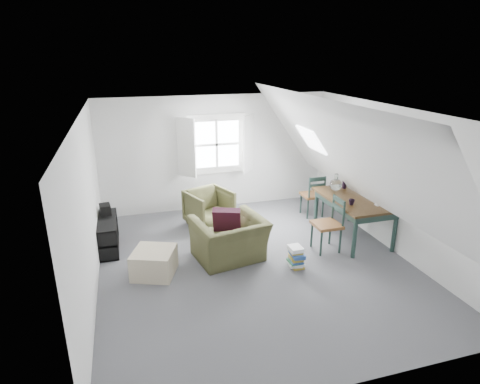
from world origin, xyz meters
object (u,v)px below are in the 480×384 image
object	(u,v)px
armchair_far	(210,225)
dining_chair_near	(329,223)
dining_table	(354,203)
media_shelf	(107,236)
ottoman	(154,262)
dining_chair_far	(313,195)
magazine_stack	(296,257)
armchair_near	(230,259)

from	to	relation	value
armchair_far	dining_chair_near	bearing A→B (deg)	-63.53
dining_table	media_shelf	size ratio (longest dim) A/B	1.47
ottoman	dining_chair_far	bearing A→B (deg)	23.30
dining_table	dining_chair_near	bearing A→B (deg)	-149.91
media_shelf	dining_chair_near	bearing A→B (deg)	-13.34
armchair_far	magazine_stack	bearing A→B (deg)	-85.05
ottoman	magazine_stack	world-z (taller)	ottoman
armchair_near	dining_chair_far	bearing A→B (deg)	-159.27
media_shelf	armchair_near	bearing A→B (deg)	-22.55
dining_chair_near	ottoman	bearing A→B (deg)	-73.18
dining_chair_near	armchair_far	bearing A→B (deg)	-115.50
dining_chair_far	media_shelf	world-z (taller)	dining_chair_far
armchair_near	armchair_far	xyz separation A→B (m)	(-0.03, 1.48, 0.00)
armchair_near	dining_chair_near	distance (m)	1.84
armchair_near	dining_chair_near	size ratio (longest dim) A/B	1.17
ottoman	dining_chair_near	world-z (taller)	dining_chair_near
armchair_near	ottoman	size ratio (longest dim) A/B	1.82
magazine_stack	dining_table	bearing A→B (deg)	26.51
dining_chair_far	media_shelf	xyz separation A→B (m)	(-4.19, -0.38, -0.23)
media_shelf	armchair_far	bearing A→B (deg)	17.96
dining_chair_near	dining_chair_far	bearing A→B (deg)	-179.23
media_shelf	magazine_stack	xyz separation A→B (m)	(2.97, -1.54, -0.07)
armchair_near	ottoman	world-z (taller)	ottoman
armchair_near	ottoman	bearing A→B (deg)	-3.97
armchair_near	ottoman	distance (m)	1.30
armchair_near	media_shelf	bearing A→B (deg)	-36.62
armchair_near	dining_table	distance (m)	2.54
armchair_far	magazine_stack	size ratio (longest dim) A/B	2.29
dining_chair_far	dining_chair_near	distance (m)	1.57
armchair_near	media_shelf	xyz separation A→B (m)	(-1.99, 0.97, 0.25)
armchair_near	magazine_stack	bearing A→B (deg)	138.86
armchair_near	dining_table	bearing A→B (deg)	173.04
ottoman	dining_table	size ratio (longest dim) A/B	0.39
armchair_near	dining_table	xyz separation A→B (m)	(2.44, 0.16, 0.69)
dining_table	dining_chair_far	xyz separation A→B (m)	(-0.24, 1.19, -0.22)
media_shelf	ottoman	bearing A→B (deg)	-53.76
dining_chair_far	armchair_far	bearing A→B (deg)	-12.30
armchair_far	dining_table	xyz separation A→B (m)	(2.47, -1.32, 0.69)
dining_table	magazine_stack	size ratio (longest dim) A/B	4.47
armchair_far	dining_chair_far	distance (m)	2.28
dining_chair_far	dining_chair_near	world-z (taller)	dining_chair_near
dining_chair_near	magazine_stack	bearing A→B (deg)	-45.42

